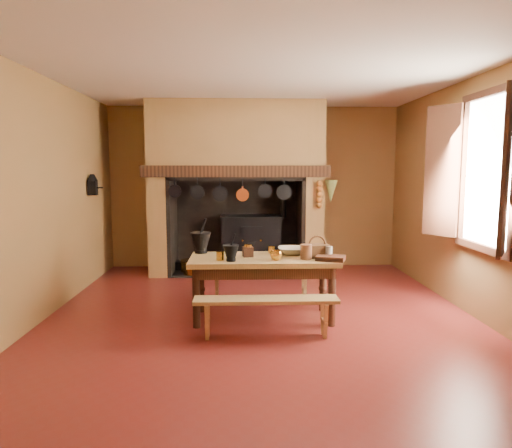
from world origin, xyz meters
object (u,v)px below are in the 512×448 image
Objects in this scene: iron_range at (252,242)px; work_table at (263,267)px; coffee_grinder at (248,251)px; mixing_bowl at (292,251)px; bench_front at (266,308)px; wicker_basket at (317,250)px.

work_table is at bearing -88.50° from iron_range.
coffee_grinder is 0.54m from mixing_bowl.
iron_range reaches higher than work_table.
wicker_basket is at bearing 43.25° from bench_front.
work_table is 0.65m from wicker_basket.
coffee_grinder is 0.51× the size of mixing_bowl.
mixing_bowl is 0.33m from wicker_basket.
wicker_basket is (0.62, -0.02, 0.20)m from work_table.
coffee_grinder is 0.79m from wicker_basket.
work_table is 0.42m from mixing_bowl.
mixing_bowl is at bearing -80.22° from iron_range.
iron_range is at bearing 99.78° from mixing_bowl.
bench_front is at bearing -146.08° from wicker_basket.
iron_range is at bearing 79.27° from coffee_grinder.
iron_range is 9.11× the size of coffee_grinder.
work_table is 1.13× the size of bench_front.
iron_range is at bearing 91.50° from work_table.
mixing_bowl is (0.42, -2.44, 0.28)m from iron_range.
bench_front is at bearing -90.00° from work_table.
bench_front is at bearing -88.78° from iron_range.
iron_range is 2.49m from mixing_bowl.
iron_range is 4.69× the size of mixing_bowl.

